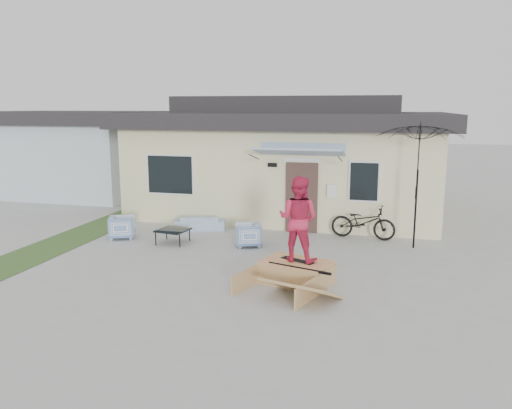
% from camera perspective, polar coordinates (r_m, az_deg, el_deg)
% --- Properties ---
extents(ground, '(90.00, 90.00, 0.00)m').
position_cam_1_polar(ground, '(11.61, -3.73, -7.86)').
color(ground, '#ADACA9').
rests_on(ground, ground).
extents(grass_strip, '(1.40, 8.00, 0.01)m').
position_cam_1_polar(grass_strip, '(15.63, -19.74, -3.57)').
color(grass_strip, '#385A29').
rests_on(grass_strip, ground).
extents(house, '(10.80, 8.49, 4.10)m').
position_cam_1_polar(house, '(18.83, 3.95, 5.38)').
color(house, beige).
rests_on(house, ground).
extents(neighbor_house, '(8.60, 7.60, 3.50)m').
position_cam_1_polar(neighbor_house, '(24.85, -19.74, 5.72)').
color(neighbor_house, silver).
rests_on(neighbor_house, ground).
extents(loveseat, '(1.59, 0.86, 0.60)m').
position_cam_1_polar(loveseat, '(15.81, -6.23, -1.73)').
color(loveseat, '#4A77B2').
rests_on(loveseat, ground).
extents(armchair_left, '(0.86, 0.89, 0.71)m').
position_cam_1_polar(armchair_left, '(15.19, -14.62, -2.32)').
color(armchair_left, '#4A77B2').
rests_on(armchair_left, ground).
extents(armchair_right, '(0.82, 0.84, 0.68)m').
position_cam_1_polar(armchair_right, '(13.87, -0.88, -3.26)').
color(armchair_right, '#4A77B2').
rests_on(armchair_right, ground).
extents(coffee_table, '(0.89, 0.89, 0.39)m').
position_cam_1_polar(coffee_table, '(14.39, -9.19, -3.49)').
color(coffee_table, black).
rests_on(coffee_table, ground).
extents(bicycle, '(1.90, 0.87, 1.17)m').
position_cam_1_polar(bicycle, '(14.93, 11.79, -1.52)').
color(bicycle, black).
rests_on(bicycle, ground).
extents(patio_umbrella, '(2.28, 2.11, 2.20)m').
position_cam_1_polar(patio_umbrella, '(14.06, 17.42, 2.28)').
color(patio_umbrella, black).
rests_on(patio_umbrella, ground).
extents(skate_ramp, '(1.90, 2.21, 0.47)m').
position_cam_1_polar(skate_ramp, '(11.10, 4.48, -7.48)').
color(skate_ramp, tan).
rests_on(skate_ramp, ground).
extents(skateboard, '(0.79, 0.52, 0.05)m').
position_cam_1_polar(skateboard, '(11.07, 4.61, -6.14)').
color(skateboard, black).
rests_on(skateboard, skate_ramp).
extents(skater, '(0.99, 0.83, 1.81)m').
position_cam_1_polar(skater, '(10.83, 4.69, -1.44)').
color(skater, '#D1294F').
rests_on(skater, skateboard).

